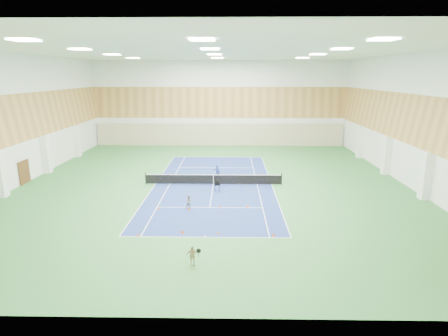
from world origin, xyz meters
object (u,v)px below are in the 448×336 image
object	(u,v)px
child_court	(189,202)
coach	(217,173)
tennis_net	(213,179)
ball_cart	(217,187)
child_apron	(192,256)

from	to	relation	value
child_court	coach	bearing A→B (deg)	52.58
tennis_net	coach	world-z (taller)	coach
tennis_net	ball_cart	distance (m)	2.20
tennis_net	child_apron	world-z (taller)	child_apron
tennis_net	child_apron	xyz separation A→B (m)	(-0.44, -15.44, 0.01)
coach	ball_cart	bearing A→B (deg)	96.32
child_court	child_apron	xyz separation A→B (m)	(1.10, -8.77, -0.01)
coach	ball_cart	size ratio (longest dim) A/B	1.91
coach	ball_cart	world-z (taller)	coach
tennis_net	child_court	xyz separation A→B (m)	(-1.55, -6.67, 0.03)
ball_cart	child_court	bearing A→B (deg)	-127.59
tennis_net	ball_cart	size ratio (longest dim) A/B	15.20
coach	tennis_net	bearing A→B (deg)	79.74
coach	child_court	size ratio (longest dim) A/B	1.40
tennis_net	ball_cart	xyz separation A→B (m)	(0.43, -2.15, -0.13)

